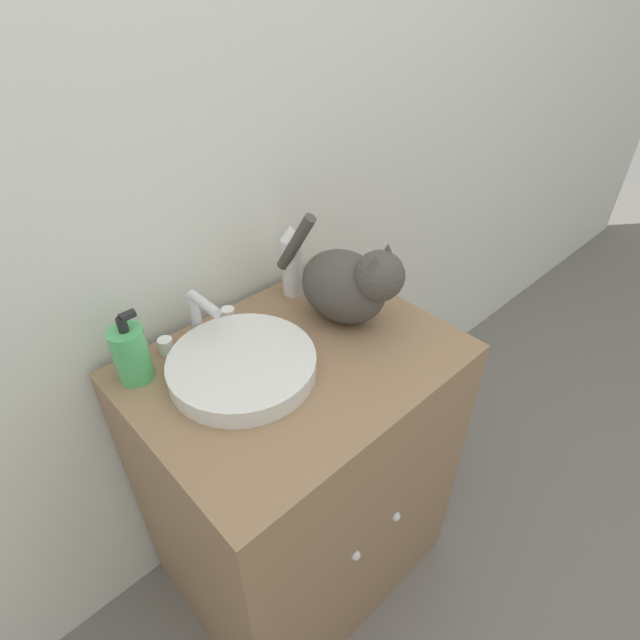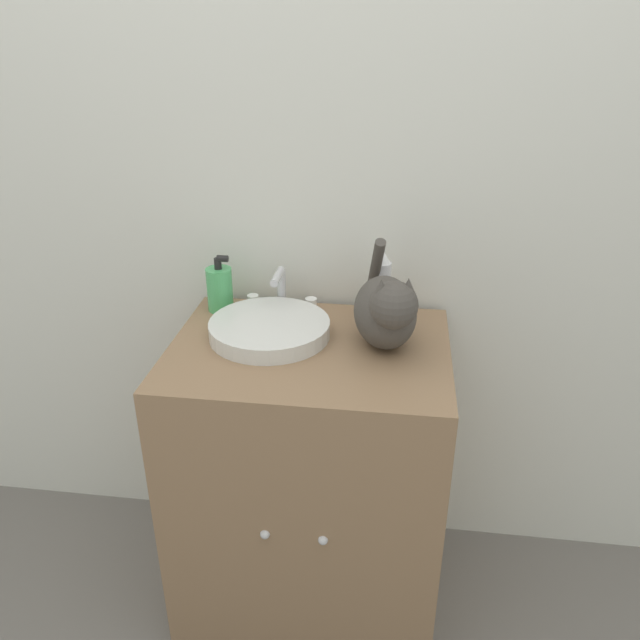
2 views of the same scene
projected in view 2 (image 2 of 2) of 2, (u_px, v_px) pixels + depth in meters
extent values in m
cube|color=silver|center=(325.00, 145.00, 1.62)|extent=(6.00, 0.05, 2.50)
cube|color=#8C6B4C|center=(310.00, 477.00, 1.72)|extent=(0.69, 0.52, 0.82)
sphere|color=silver|center=(265.00, 535.00, 1.47)|extent=(0.02, 0.02, 0.02)
sphere|color=silver|center=(323.00, 541.00, 1.45)|extent=(0.02, 0.02, 0.02)
cylinder|color=silver|center=(270.00, 329.00, 1.58)|extent=(0.31, 0.31, 0.04)
cylinder|color=silver|center=(282.00, 289.00, 1.72)|extent=(0.02, 0.02, 0.12)
cylinder|color=silver|center=(278.00, 277.00, 1.65)|extent=(0.02, 0.10, 0.02)
cylinder|color=white|center=(253.00, 301.00, 1.74)|extent=(0.03, 0.03, 0.03)
cylinder|color=white|center=(311.00, 304.00, 1.72)|extent=(0.03, 0.03, 0.03)
ellipsoid|color=#47423D|center=(385.00, 312.00, 1.51)|extent=(0.19, 0.24, 0.17)
sphere|color=#47423D|center=(394.00, 305.00, 1.41)|extent=(0.13, 0.13, 0.11)
cone|color=#47423D|center=(381.00, 287.00, 1.39)|extent=(0.04, 0.04, 0.04)
cone|color=#47423D|center=(408.00, 286.00, 1.39)|extent=(0.04, 0.04, 0.04)
cylinder|color=#47423D|center=(376.00, 264.00, 1.60)|extent=(0.05, 0.11, 0.16)
cylinder|color=#4CB266|center=(220.00, 289.00, 1.71)|extent=(0.07, 0.07, 0.12)
cylinder|color=black|center=(218.00, 264.00, 1.68)|extent=(0.02, 0.02, 0.03)
cylinder|color=black|center=(222.00, 259.00, 1.67)|extent=(0.03, 0.02, 0.02)
cylinder|color=silver|center=(381.00, 290.00, 1.67)|extent=(0.05, 0.05, 0.15)
cone|color=white|center=(382.00, 256.00, 1.62)|extent=(0.05, 0.05, 0.04)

